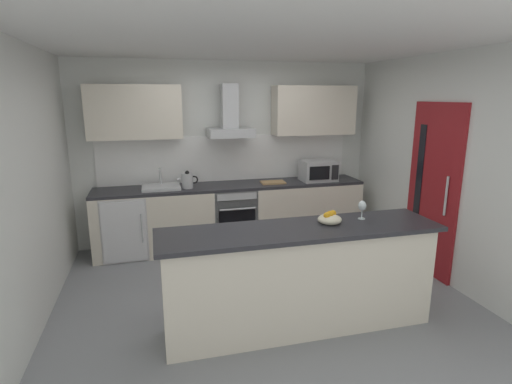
{
  "coord_description": "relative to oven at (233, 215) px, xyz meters",
  "views": [
    {
      "loc": [
        -1.08,
        -3.95,
        2.12
      ],
      "look_at": [
        0.05,
        0.36,
        1.05
      ],
      "focal_mm": 28.21,
      "sensor_mm": 36.0,
      "label": 1
    }
  ],
  "objects": [
    {
      "name": "ground",
      "position": [
        0.0,
        -1.46,
        -0.47
      ],
      "size": [
        5.29,
        4.61,
        0.02
      ],
      "primitive_type": "cube",
      "color": "gray"
    },
    {
      "name": "ceiling",
      "position": [
        0.0,
        -1.46,
        2.15
      ],
      "size": [
        5.29,
        4.61,
        0.02
      ],
      "primitive_type": "cube",
      "color": "white"
    },
    {
      "name": "wall_back",
      "position": [
        0.0,
        0.41,
        0.84
      ],
      "size": [
        5.29,
        0.12,
        2.6
      ],
      "primitive_type": "cube",
      "color": "silver",
      "rests_on": "ground"
    },
    {
      "name": "wall_left",
      "position": [
        -2.2,
        -1.46,
        0.84
      ],
      "size": [
        0.12,
        4.61,
        2.6
      ],
      "primitive_type": "cube",
      "color": "silver",
      "rests_on": "ground"
    },
    {
      "name": "wall_right",
      "position": [
        2.21,
        -1.46,
        0.84
      ],
      "size": [
        0.12,
        4.61,
        2.6
      ],
      "primitive_type": "cube",
      "color": "silver",
      "rests_on": "ground"
    },
    {
      "name": "backsplash_tile",
      "position": [
        0.0,
        0.33,
        0.77
      ],
      "size": [
        3.65,
        0.02,
        0.66
      ],
      "primitive_type": "cube",
      "color": "white"
    },
    {
      "name": "counter_back",
      "position": [
        0.0,
        0.03,
        -0.01
      ],
      "size": [
        3.78,
        0.6,
        0.9
      ],
      "color": "beige",
      "rests_on": "ground"
    },
    {
      "name": "counter_island",
      "position": [
        0.17,
        -2.22,
        0.03
      ],
      "size": [
        2.55,
        0.64,
        0.98
      ],
      "color": "beige",
      "rests_on": "ground"
    },
    {
      "name": "upper_cabinets",
      "position": [
        0.0,
        0.18,
        1.45
      ],
      "size": [
        3.73,
        0.32,
        0.7
      ],
      "color": "beige"
    },
    {
      "name": "side_door",
      "position": [
        2.13,
        -1.45,
        0.57
      ],
      "size": [
        0.08,
        0.85,
        2.05
      ],
      "color": "maroon",
      "rests_on": "ground"
    },
    {
      "name": "oven",
      "position": [
        0.0,
        0.0,
        0.0
      ],
      "size": [
        0.6,
        0.62,
        0.8
      ],
      "color": "slate",
      "rests_on": "ground"
    },
    {
      "name": "refrigerator",
      "position": [
        -1.47,
        -0.0,
        -0.03
      ],
      "size": [
        0.58,
        0.6,
        0.85
      ],
      "color": "white",
      "rests_on": "ground"
    },
    {
      "name": "microwave",
      "position": [
        1.28,
        -0.03,
        0.59
      ],
      "size": [
        0.5,
        0.38,
        0.3
      ],
      "color": "#B7BABC",
      "rests_on": "counter_back"
    },
    {
      "name": "sink",
      "position": [
        -0.98,
        0.01,
        0.47
      ],
      "size": [
        0.5,
        0.4,
        0.26
      ],
      "color": "silver",
      "rests_on": "counter_back"
    },
    {
      "name": "kettle",
      "position": [
        -0.62,
        -0.03,
        0.55
      ],
      "size": [
        0.29,
        0.15,
        0.24
      ],
      "color": "#B7BABC",
      "rests_on": "counter_back"
    },
    {
      "name": "range_hood",
      "position": [
        -0.0,
        0.13,
        1.33
      ],
      "size": [
        0.62,
        0.45,
        0.72
      ],
      "color": "#B7BABC"
    },
    {
      "name": "wine_glass",
      "position": [
        0.82,
        -2.12,
        0.64
      ],
      "size": [
        0.08,
        0.08,
        0.18
      ],
      "color": "silver",
      "rests_on": "counter_island"
    },
    {
      "name": "fruit_bowl",
      "position": [
        0.47,
        -2.16,
        0.56
      ],
      "size": [
        0.22,
        0.22,
        0.13
      ],
      "color": "beige",
      "rests_on": "counter_island"
    },
    {
      "name": "chopping_board",
      "position": [
        0.58,
        -0.02,
        0.45
      ],
      "size": [
        0.35,
        0.23,
        0.02
      ],
      "primitive_type": "cube",
      "rotation": [
        0.0,
        0.0,
        -0.03
      ],
      "color": "tan",
      "rests_on": "counter_back"
    }
  ]
}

